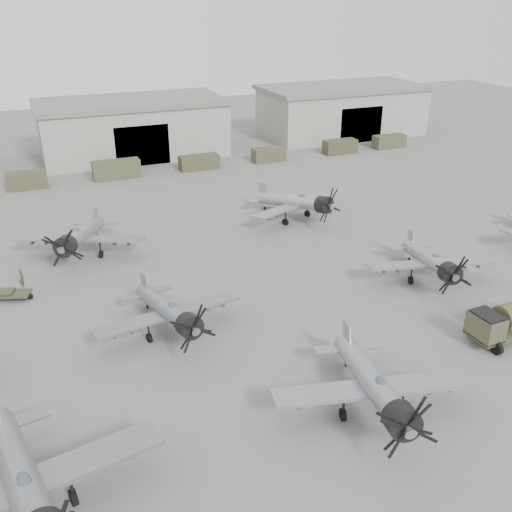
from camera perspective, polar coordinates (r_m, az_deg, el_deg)
The scene contains 16 objects.
ground at distance 41.05m, azimuth 5.83°, elevation -10.84°, with size 220.00×220.00×0.00m, color #575855.
hangar_center at distance 94.51m, azimuth -12.25°, elevation 12.46°, with size 29.00×14.80×8.70m.
hangar_right at distance 107.82m, azimuth 8.55°, elevation 14.24°, with size 29.00×14.80×8.70m.
support_truck_2 at distance 82.26m, azimuth -21.93°, elevation 7.05°, with size 5.18×2.20×2.26m, color #40412A.
support_truck_3 at distance 83.02m, azimuth -13.78°, elevation 8.40°, with size 6.52×2.20×2.56m, color #43462E.
support_truck_4 at distance 85.60m, azimuth -5.71°, elevation 9.31°, with size 5.82×2.20×2.07m, color #3F3F29.
support_truck_5 at distance 89.33m, azimuth 1.26°, elevation 10.10°, with size 5.03×2.20×2.08m, color #44432C.
support_truck_6 at distance 94.95m, azimuth 8.39°, elevation 10.77°, with size 5.46×2.20×2.18m, color #3B3C27.
support_truck_7 at distance 100.02m, azimuth 13.17°, elevation 11.09°, with size 5.48×2.20×2.12m, color #41452D.
aircraft_near_0 at distance 31.25m, azimuth -22.17°, elevation -20.53°, with size 14.08×12.67×5.59m.
aircraft_near_1 at distance 35.91m, azimuth 11.91°, elevation -12.70°, with size 12.70×11.43×5.05m.
aircraft_mid_1 at distance 43.38m, azimuth -8.60°, elevation -5.54°, with size 11.68×10.51×4.64m.
aircraft_mid_2 at distance 52.96m, azimuth 17.21°, elevation -0.57°, with size 11.60×10.44×4.62m.
aircraft_far_0 at distance 58.01m, azimuth -17.27°, elevation 1.86°, with size 12.20×11.06×5.00m.
aircraft_far_1 at distance 64.87m, azimuth 4.22°, elevation 5.39°, with size 12.34×11.16×5.00m.
ground_crew at distance 54.57m, azimuth -22.36°, elevation -2.04°, with size 0.65×0.42×1.77m, color #47462F.
Camera 1 is at (-16.43, -29.04, 23.91)m, focal length 40.00 mm.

